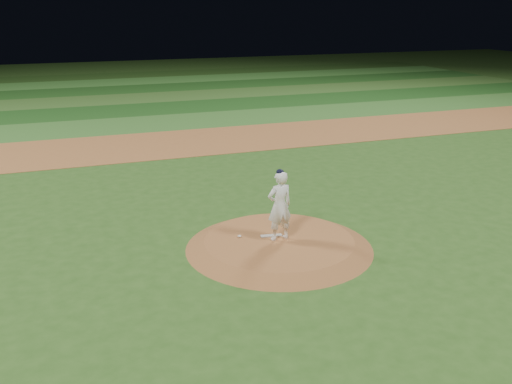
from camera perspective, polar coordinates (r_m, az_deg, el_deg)
name	(u,v)px	position (r m, az deg, el deg)	size (l,w,h in m)	color
ground	(279,247)	(16.90, 2.32, -5.56)	(120.00, 120.00, 0.00)	#2A521A
infield_dirt_band	(177,143)	(29.69, -7.94, 4.86)	(70.00, 6.00, 0.02)	#975C2F
outfield_stripe_0	(157,123)	(34.97, -9.88, 6.80)	(70.00, 5.00, 0.02)	#326926
outfield_stripe_1	(143,109)	(39.82, -11.20, 8.11)	(70.00, 5.00, 0.02)	#1A4817
outfield_stripe_2	(133,98)	(44.70, -12.25, 9.14)	(70.00, 5.00, 0.02)	#356324
outfield_stripe_3	(124,89)	(49.61, -13.09, 9.96)	(70.00, 5.00, 0.02)	#1C4C18
outfield_stripe_4	(116,82)	(54.53, -13.78, 10.63)	(70.00, 5.00, 0.02)	#387B2C
outfield_stripe_5	(110,76)	(59.47, -14.36, 11.19)	(70.00, 5.00, 0.02)	#234A17
pitchers_mound	(279,243)	(16.85, 2.33, -5.17)	(5.50, 5.50, 0.25)	#94592E
pitching_rubber	(271,236)	(17.03, 1.54, -4.38)	(0.64, 0.16, 0.03)	silver
rosin_bag	(239,236)	(16.95, -1.66, -4.44)	(0.12, 0.12, 0.06)	silver
pitcher_on_mound	(280,206)	(16.44, 2.37, -1.37)	(0.81, 0.58, 2.14)	white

